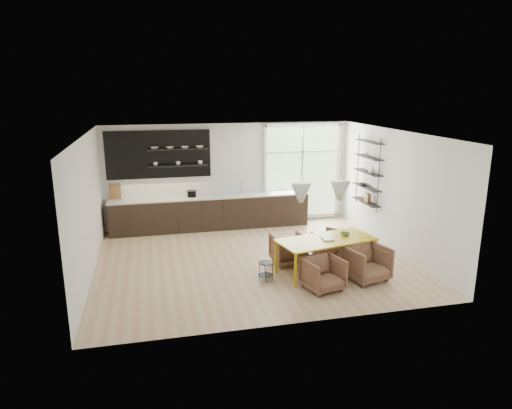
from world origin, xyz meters
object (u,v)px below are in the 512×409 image
object	(u,v)px
armchair_back_left	(288,249)
wire_stool	(266,269)
armchair_front_right	(366,263)
dining_table	(326,241)
armchair_back_right	(329,243)
armchair_front_left	(323,274)

from	to	relation	value
armchair_back_left	wire_stool	distance (m)	1.09
wire_stool	armchair_front_right	bearing A→B (deg)	-12.51
dining_table	armchair_back_right	bearing A→B (deg)	51.71
dining_table	armchair_back_right	xyz separation A→B (m)	(0.46, 0.93, -0.40)
armchair_front_left	wire_stool	bearing A→B (deg)	131.02
armchair_front_left	wire_stool	xyz separation A→B (m)	(-0.98, 0.68, -0.08)
dining_table	armchair_back_left	distance (m)	1.01
armchair_back_left	dining_table	bearing A→B (deg)	127.11
armchair_back_right	armchair_front_right	distance (m)	1.50
armchair_back_right	armchair_front_right	world-z (taller)	armchair_front_right
armchair_back_right	wire_stool	bearing A→B (deg)	-2.48
armchair_front_left	armchair_back_right	bearing A→B (deg)	50.22
dining_table	armchair_back_left	xyz separation A→B (m)	(-0.62, 0.71, -0.37)
armchair_back_right	armchair_front_left	distance (m)	1.91
dining_table	armchair_front_left	world-z (taller)	dining_table
armchair_back_left	wire_stool	xyz separation A→B (m)	(-0.73, -0.81, -0.08)
armchair_back_right	wire_stool	world-z (taller)	armchair_back_right
armchair_front_left	dining_table	bearing A→B (deg)	50.96
armchair_back_left	armchair_front_right	distance (m)	1.80
armchair_front_left	armchair_front_right	bearing A→B (deg)	-1.20
dining_table	armchair_front_right	distance (m)	0.93
armchair_back_left	armchair_front_right	bearing A→B (deg)	131.45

